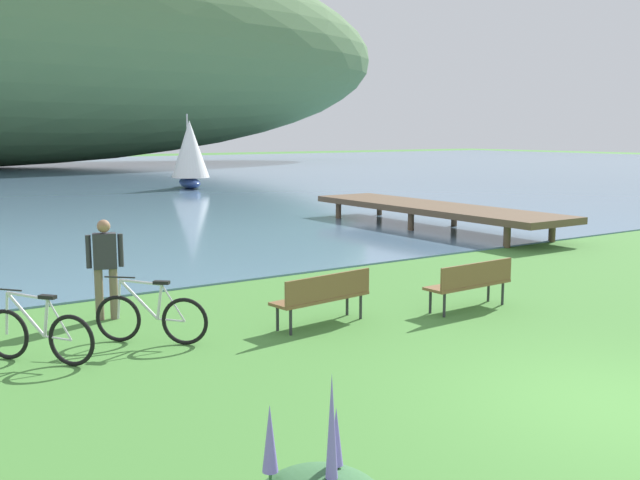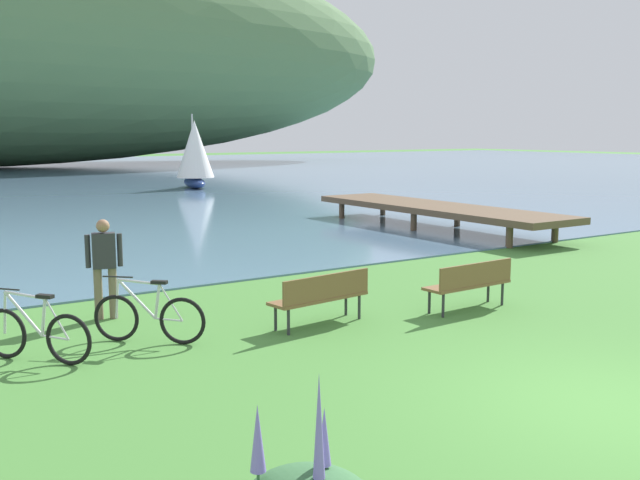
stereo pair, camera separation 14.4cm
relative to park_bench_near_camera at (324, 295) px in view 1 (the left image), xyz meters
The scene contains 8 objects.
ground_plane 4.96m from the park_bench_near_camera, 80.75° to the right, with size 200.00×200.00×0.00m, color #478438.
park_bench_near_camera is the anchor object (origin of this frame).
park_bench_further_along 2.86m from the park_bench_near_camera, 11.96° to the right, with size 1.82×0.55×0.88m.
bicycle_leaning_near_bench 2.79m from the park_bench_near_camera, 167.05° to the left, with size 1.34×1.25×1.01m.
bicycle_beside_path 4.39m from the park_bench_near_camera, behind, with size 1.17×1.41×1.01m.
person_at_shoreline 3.73m from the park_bench_near_camera, 139.51° to the left, with size 0.59×0.32×1.71m.
sailboat_mid_bay 30.11m from the park_bench_near_camera, 69.97° to the left, with size 2.51×3.67×4.16m.
pier_dock 12.59m from the park_bench_near_camera, 38.93° to the left, with size 2.40×10.00×0.80m.
Camera 1 is at (-7.35, -4.69, 3.15)m, focal length 40.67 mm.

